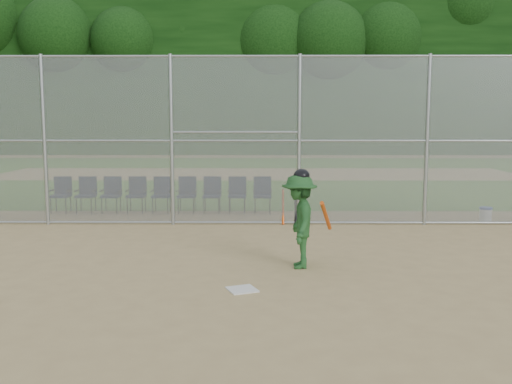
{
  "coord_description": "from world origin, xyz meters",
  "views": [
    {
      "loc": [
        0.07,
        -8.42,
        2.48
      ],
      "look_at": [
        0.0,
        2.5,
        1.1
      ],
      "focal_mm": 40.0,
      "sensor_mm": 36.0,
      "label": 1
    }
  ],
  "objects_px": {
    "home_plate": "(242,289)",
    "batter_at_plate": "(299,220)",
    "chair_0": "(61,195)",
    "water_cooler": "(486,215)"
  },
  "relations": [
    {
      "from": "chair_0",
      "to": "home_plate",
      "type": "bearing_deg",
      "value": -54.12
    },
    {
      "from": "home_plate",
      "to": "chair_0",
      "type": "bearing_deg",
      "value": 125.88
    },
    {
      "from": "batter_at_plate",
      "to": "water_cooler",
      "type": "xyz_separation_m",
      "value": [
        4.82,
        4.23,
        -0.62
      ]
    },
    {
      "from": "batter_at_plate",
      "to": "home_plate",
      "type": "bearing_deg",
      "value": -125.0
    },
    {
      "from": "batter_at_plate",
      "to": "chair_0",
      "type": "height_order",
      "value": "batter_at_plate"
    },
    {
      "from": "batter_at_plate",
      "to": "water_cooler",
      "type": "relative_size",
      "value": 4.33
    },
    {
      "from": "home_plate",
      "to": "water_cooler",
      "type": "height_order",
      "value": "water_cooler"
    },
    {
      "from": "home_plate",
      "to": "batter_at_plate",
      "type": "bearing_deg",
      "value": 55.0
    },
    {
      "from": "home_plate",
      "to": "chair_0",
      "type": "xyz_separation_m",
      "value": [
        -5.11,
        7.06,
        0.47
      ]
    },
    {
      "from": "water_cooler",
      "to": "chair_0",
      "type": "relative_size",
      "value": 0.4
    }
  ]
}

